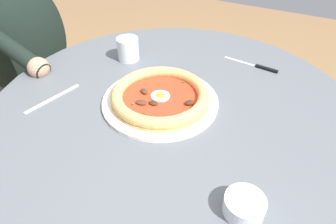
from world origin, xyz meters
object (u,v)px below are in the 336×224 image
at_px(water_glass, 128,50).
at_px(cafe_chair_diner, 16,63).
at_px(fork_utensil, 53,98).
at_px(ramekin_capers, 244,205).
at_px(diner_person, 37,80).
at_px(dining_table, 174,140).
at_px(pizza_on_plate, 160,97).
at_px(steak_knife, 258,66).

distance_m(water_glass, cafe_chair_diner, 0.67).
bearing_deg(fork_utensil, water_glass, -102.29).
height_order(ramekin_capers, diner_person, diner_person).
bearing_deg(fork_utensil, dining_table, -156.08).
bearing_deg(pizza_on_plate, water_glass, -37.84).
height_order(dining_table, cafe_chair_diner, cafe_chair_diner).
height_order(dining_table, steak_knife, steak_knife).
height_order(dining_table, pizza_on_plate, pizza_on_plate).
xyz_separation_m(water_glass, cafe_chair_diner, (0.63, 0.01, -0.21)).
height_order(pizza_on_plate, ramekin_capers, pizza_on_plate).
bearing_deg(water_glass, ramekin_capers, 142.69).
distance_m(diner_person, cafe_chair_diner, 0.15).
bearing_deg(dining_table, steak_knife, -117.64).
relative_size(diner_person, cafe_chair_diner, 1.24).
relative_size(fork_utensil, cafe_chair_diner, 0.19).
height_order(ramekin_capers, fork_utensil, ramekin_capers).
bearing_deg(water_glass, diner_person, 4.45).
bearing_deg(water_glass, steak_knife, -159.97).
height_order(steak_knife, diner_person, diner_person).
distance_m(dining_table, ramekin_capers, 0.40).
height_order(steak_knife, fork_utensil, steak_knife).
relative_size(fork_utensil, diner_person, 0.15).
distance_m(dining_table, diner_person, 0.76).
height_order(pizza_on_plate, water_glass, water_glass).
relative_size(steak_knife, ramekin_capers, 2.38).
bearing_deg(cafe_chair_diner, ramekin_capers, 161.52).
distance_m(dining_table, steak_knife, 0.38).
distance_m(dining_table, water_glass, 0.35).
bearing_deg(diner_person, dining_table, 170.98).
xyz_separation_m(ramekin_capers, fork_utensil, (0.59, -0.10, -0.02)).
distance_m(ramekin_capers, diner_person, 1.10).
bearing_deg(fork_utensil, ramekin_capers, 170.21).
distance_m(ramekin_capers, fork_utensil, 0.60).
height_order(steak_knife, ramekin_capers, ramekin_capers).
distance_m(fork_utensil, cafe_chair_diner, 0.66).
bearing_deg(water_glass, pizza_on_plate, 142.16).
xyz_separation_m(ramekin_capers, diner_person, (1.01, -0.36, -0.23)).
bearing_deg(diner_person, fork_utensil, 148.37).
relative_size(ramekin_capers, fork_utensil, 0.45).
relative_size(ramekin_capers, cafe_chair_diner, 0.09).
bearing_deg(diner_person, pizza_on_plate, 169.44).
bearing_deg(cafe_chair_diner, steak_knife, -171.11).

